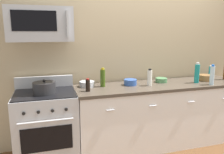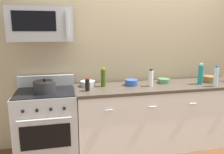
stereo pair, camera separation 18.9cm
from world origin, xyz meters
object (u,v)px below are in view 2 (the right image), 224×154
Objects in this scene: bottle_soy_sauce_dark at (87,85)px; bottle_olive_oil at (103,78)px; bowl_steel_prep at (88,83)px; range_oven at (47,124)px; microwave at (41,25)px; bottle_sparkling_teal at (201,74)px; bottle_water_clear at (216,76)px; bowl_wooden_salad at (210,79)px; stockpot at (45,87)px; bottle_vinegar_white at (151,78)px; bowl_green_glaze at (164,81)px; bottle_dish_soap at (216,73)px; bowl_blue_mixing at (131,82)px.

bottle_olive_oil is (0.24, 0.19, 0.05)m from bottle_soy_sauce_dark.
bowl_steel_prep is (0.03, 0.25, -0.04)m from bottle_soy_sauce_dark.
bottle_soy_sauce_dark is (0.53, -0.10, 0.53)m from range_oven.
microwave reaches higher than bottle_sparkling_teal.
bottle_water_clear is 0.30m from bowl_wooden_salad.
stockpot reaches higher than bowl_wooden_salad.
microwave reaches higher than bottle_vinegar_white.
stockpot is at bearing -90.13° from microwave.
bottle_vinegar_white is 1.11× the size of bowl_wooden_salad.
bowl_steel_prep is 1.19× the size of bowl_green_glaze.
range_oven is 1.44× the size of microwave.
bowl_steel_prep is (-0.21, 0.06, -0.08)m from bottle_olive_oil.
bottle_vinegar_white is 0.92× the size of bottle_olive_oil.
bottle_vinegar_white is at bearing -171.53° from bottle_dish_soap.
bowl_blue_mixing is at bearing -177.19° from bottle_dish_soap.
bottle_vinegar_white is 1.33× the size of bowl_blue_mixing.
microwave is 1.05m from bottle_olive_oil.
bottle_sparkling_teal is (-0.13, 0.17, 0.00)m from bottle_water_clear.
range_oven is at bearing -176.93° from bottle_dish_soap.
bowl_wooden_salad is at bearing -0.61° from microwave.
bowl_steel_prep is 0.60m from stockpot.
bowl_wooden_salad is at bearing -7.12° from bowl_green_glaze.
microwave is 4.51× the size of bottle_soy_sauce_dark.
bottle_dish_soap is at bearing 26.38° from bottle_sparkling_teal.
bowl_blue_mixing is 1.18m from stockpot.
range_oven is at bearing 90.00° from stockpot.
bottle_water_clear is 1.36× the size of bowl_wooden_salad.
bottle_sparkling_teal is 1.40m from bottle_olive_oil.
range_oven is at bearing -179.55° from bowl_wooden_salad.
bottle_soy_sauce_dark is at bearing -176.51° from bowl_wooden_salad.
bottle_vinegar_white is 0.66m from bottle_olive_oil.
bottle_vinegar_white is 1.45× the size of bottle_soy_sauce_dark.
bottle_soy_sauce_dark is (-2.06, -0.23, -0.02)m from bottle_dish_soap.
bottle_soy_sauce_dark reaches higher than bowl_wooden_salad.
bottle_water_clear is at bearing -4.67° from stockpot.
bottle_olive_oil is 1.45× the size of bowl_blue_mixing.
bottle_vinegar_white is 1.37× the size of bowl_green_glaze.
bowl_blue_mixing reaches higher than bowl_green_glaze.
stockpot is at bearing -175.75° from bottle_dish_soap.
bottle_water_clear reaches higher than bowl_steel_prep.
bottle_water_clear reaches higher than bottle_dish_soap.
range_oven is 5.14× the size of bowl_steel_prep.
bottle_water_clear reaches higher than bowl_blue_mixing.
bottle_vinegar_white is (-0.75, 0.04, -0.03)m from bottle_sparkling_teal.
bowl_blue_mixing is at bearing 157.14° from bottle_vinegar_white.
bowl_wooden_salad is (0.24, 0.09, -0.10)m from bottle_sparkling_teal.
bottle_water_clear is (2.29, -0.29, -0.69)m from microwave.
bowl_blue_mixing is (-1.00, 0.14, -0.10)m from bottle_sparkling_teal.
bottle_vinegar_white is at bearing -3.24° from microwave.
range_oven is at bearing 174.01° from bottle_water_clear.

